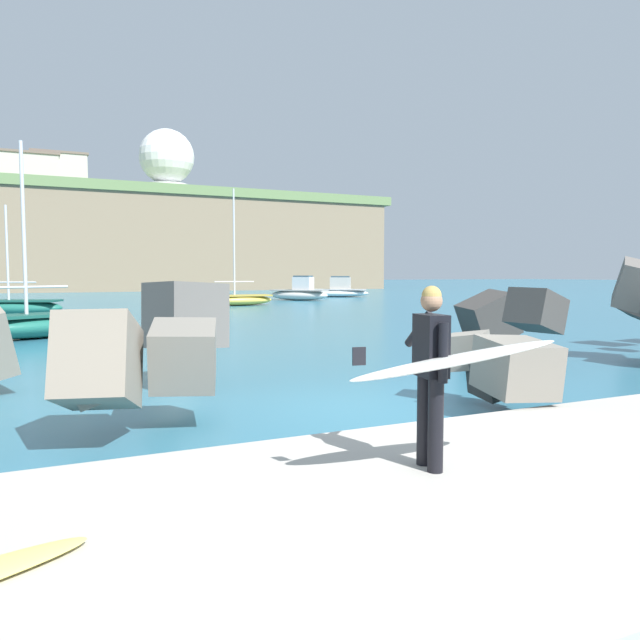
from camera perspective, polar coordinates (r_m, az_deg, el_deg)
ground_plane at (r=9.88m, az=5.02°, el=-8.19°), size 400.00×400.00×0.00m
walkway_path at (r=6.84m, az=22.88°, el=-13.13°), size 48.00×4.40×0.24m
breakwater_jetty at (r=12.41m, az=12.41°, el=-0.70°), size 30.43×7.52×2.59m
surfer_with_board at (r=5.97m, az=10.92°, el=-3.98°), size 2.12×1.31×1.78m
boat_near_centre at (r=50.20m, az=-1.89°, el=2.54°), size 4.45×4.95×2.02m
boat_near_right at (r=35.08m, az=-26.23°, el=1.11°), size 4.87×3.24×5.61m
boat_mid_left at (r=42.39m, az=-7.44°, el=1.96°), size 4.64×1.73×7.84m
boat_mid_right at (r=22.62m, az=-24.59°, el=-0.32°), size 5.06×3.60×6.41m
boat_far_left at (r=57.73m, az=1.53°, el=2.72°), size 6.13×4.94×1.95m
mooring_buoy_middle at (r=36.20m, az=13.31°, el=1.11°), size 0.44×0.44×0.44m
headland_bluff at (r=93.02m, az=-26.63°, el=6.60°), size 100.04×30.98×13.30m
radar_dome at (r=99.15m, az=-13.94°, el=13.95°), size 8.21×8.21×10.64m
station_building_west at (r=97.57m, az=-25.67°, el=11.79°), size 4.74×6.98×4.65m
station_building_central at (r=94.90m, az=-25.24°, el=12.12°), size 7.60×7.36×4.95m
station_building_east at (r=94.37m, az=-22.93°, el=12.35°), size 7.38×5.32×5.31m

